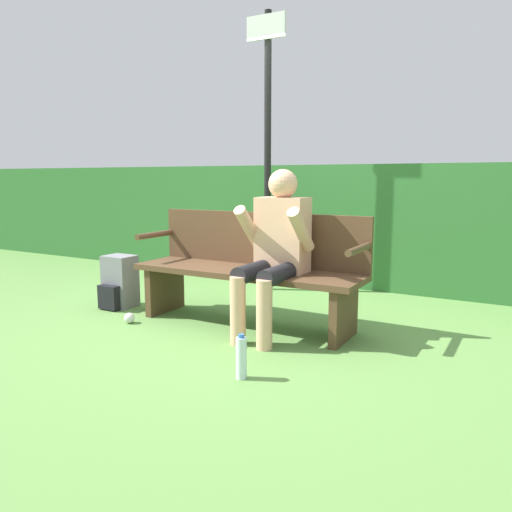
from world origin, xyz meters
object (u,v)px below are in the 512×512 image
backpack (119,283)px  parked_car (305,193)px  person_seated (276,244)px  water_bottle (241,358)px  signpost (267,138)px  park_bench (250,268)px

backpack → parked_car: size_ratio=0.11×
person_seated → water_bottle: 1.05m
signpost → parked_car: signpost is taller
backpack → signpost: signpost is taller
park_bench → backpack: (-1.27, -0.15, -0.23)m
park_bench → water_bottle: (0.52, -1.01, -0.32)m
signpost → backpack: bearing=-122.7°
person_seated → parked_car: (-5.89, 13.87, -0.09)m
parked_car → person_seated: bearing=-82.2°
water_bottle → signpost: (-0.97, 2.14, 1.42)m
backpack → park_bench: bearing=6.8°
park_bench → water_bottle: bearing=-62.5°
person_seated → signpost: signpost is taller
backpack → water_bottle: 1.99m
park_bench → signpost: size_ratio=0.68×
parked_car → water_bottle: bearing=-82.7°
signpost → parked_car: 13.66m
park_bench → backpack: bearing=-173.2°
water_bottle → park_bench: bearing=117.5°
backpack → signpost: (0.82, 1.28, 1.33)m
signpost → parked_car: (-5.15, 12.61, -0.96)m
water_bottle → signpost: bearing=114.5°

